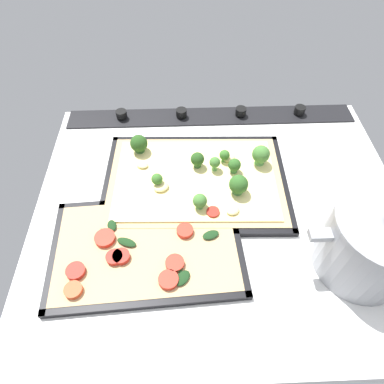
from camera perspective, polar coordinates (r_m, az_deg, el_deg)
The scene contains 7 objects.
ground_plane at distance 71.58cm, azimuth 4.90°, elevation -3.21°, with size 78.14×65.81×3.00cm, color white.
stove_control_panel at distance 90.27cm, azimuth 3.27°, elevation 13.01°, with size 75.01×7.00×2.60cm.
baking_tray_front at distance 73.76cm, azimuth 0.61°, elevation 1.69°, with size 41.04×29.07×1.30cm.
broccoli_pizza at distance 72.91cm, azimuth 1.06°, elevation 2.63°, with size 38.56×26.59×6.21cm.
baking_tray_back at distance 64.95cm, azimuth -7.70°, elevation -9.55°, with size 37.30×25.09×1.30cm.
veggie_pizza_back at distance 64.18cm, azimuth -7.95°, elevation -9.51°, with size 34.77×22.56×1.90cm.
cooking_pot at distance 64.81cm, azimuth 28.45°, elevation -7.90°, with size 23.55×16.68×16.36cm.
Camera 1 is at (7.62, 40.75, 56.85)cm, focal length 31.06 mm.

